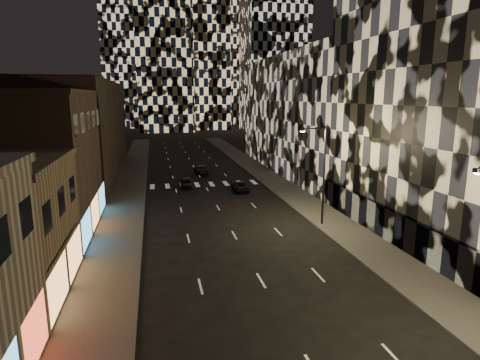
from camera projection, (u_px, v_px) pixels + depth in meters
name	position (u px, v px, depth m)	size (l,w,h in m)	color
sidewalk_left	(129.00, 187.00, 52.98)	(4.00, 120.00, 0.15)	#47443F
sidewalk_right	(274.00, 181.00, 57.09)	(4.00, 120.00, 0.15)	#47443F
curb_left	(145.00, 186.00, 53.41)	(0.20, 120.00, 0.15)	#4C4C47
curb_right	(260.00, 181.00, 56.66)	(0.20, 120.00, 0.15)	#4C4C47
retail_brown	(31.00, 166.00, 34.54)	(10.00, 15.00, 12.00)	brown
retail_filler_left	(82.00, 130.00, 59.69)	(10.00, 40.00, 14.00)	brown
midrise_base	(392.00, 225.00, 32.87)	(0.60, 25.00, 3.00)	#383838
midrise_filler_right	(322.00, 115.00, 64.01)	(16.00, 40.00, 18.00)	#232326
streetlight_far	(322.00, 169.00, 36.53)	(2.55, 0.25, 9.00)	black
car_dark_midlane	(186.00, 183.00, 52.87)	(1.55, 3.86, 1.32)	black
car_dark_oncoming	(201.00, 169.00, 62.28)	(1.99, 4.89, 1.42)	black
car_dark_rightlane	(240.00, 187.00, 50.98)	(1.90, 4.13, 1.15)	black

